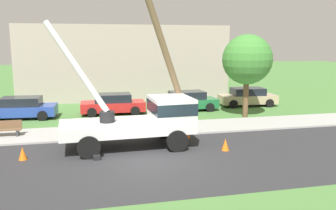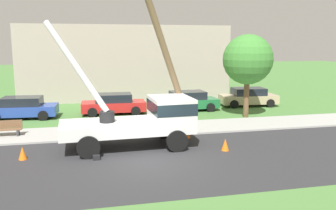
% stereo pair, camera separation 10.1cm
% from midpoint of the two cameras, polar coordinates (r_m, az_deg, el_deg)
% --- Properties ---
extents(ground_plane, '(120.00, 120.00, 0.00)m').
position_cam_midpoint_polar(ground_plane, '(26.82, -7.28, -0.79)').
color(ground_plane, '#477538').
extents(road_asphalt, '(80.00, 7.78, 0.01)m').
position_cam_midpoint_polar(road_asphalt, '(15.28, -2.84, -8.99)').
color(road_asphalt, '#2B2B2D').
rests_on(road_asphalt, ground).
extents(sidewalk_strip, '(80.00, 3.10, 0.10)m').
position_cam_midpoint_polar(sidewalk_strip, '(20.43, -5.48, -4.01)').
color(sidewalk_strip, '#9E9E99').
rests_on(sidewalk_strip, ground).
extents(utility_truck, '(6.84, 3.21, 5.98)m').
position_cam_midpoint_polar(utility_truck, '(17.16, -3.55, -2.02)').
color(utility_truck, silver).
rests_on(utility_truck, ground).
extents(leaning_utility_pole, '(3.76, 2.13, 8.40)m').
position_cam_midpoint_polar(leaning_utility_pole, '(17.93, -0.06, 7.80)').
color(leaning_utility_pole, brown).
rests_on(leaning_utility_pole, ground).
extents(traffic_cone_ahead, '(0.36, 0.36, 0.56)m').
position_cam_midpoint_polar(traffic_cone_ahead, '(16.93, 9.25, -6.24)').
color(traffic_cone_ahead, orange).
rests_on(traffic_cone_ahead, ground).
extents(traffic_cone_behind, '(0.36, 0.36, 0.56)m').
position_cam_midpoint_polar(traffic_cone_behind, '(16.65, -21.96, -7.12)').
color(traffic_cone_behind, orange).
rests_on(traffic_cone_behind, ground).
extents(traffic_cone_curbside, '(0.36, 0.36, 0.56)m').
position_cam_midpoint_polar(traffic_cone_curbside, '(18.85, 3.16, -4.44)').
color(traffic_cone_curbside, orange).
rests_on(traffic_cone_curbside, ground).
extents(parked_sedan_blue, '(4.52, 2.22, 1.42)m').
position_cam_midpoint_polar(parked_sedan_blue, '(25.43, -22.05, -0.40)').
color(parked_sedan_blue, '#263F99').
rests_on(parked_sedan_blue, ground).
extents(parked_sedan_red, '(4.46, 2.11, 1.42)m').
position_cam_midpoint_polar(parked_sedan_red, '(25.35, -8.53, 0.19)').
color(parked_sedan_red, '#B21E1E').
rests_on(parked_sedan_red, ground).
extents(parked_sedan_green, '(4.46, 2.12, 1.42)m').
position_cam_midpoint_polar(parked_sedan_green, '(26.34, 3.25, 0.65)').
color(parked_sedan_green, '#1E6638').
rests_on(parked_sedan_green, ground).
extents(parked_sedan_tan, '(4.53, 2.24, 1.42)m').
position_cam_midpoint_polar(parked_sedan_tan, '(28.96, 12.75, 1.26)').
color(parked_sedan_tan, tan).
rests_on(parked_sedan_tan, ground).
extents(park_bench, '(1.60, 0.45, 0.90)m').
position_cam_midpoint_polar(park_bench, '(20.68, -24.23, -3.50)').
color(park_bench, brown).
rests_on(park_bench, ground).
extents(roadside_tree_near, '(3.29, 3.29, 5.49)m').
position_cam_midpoint_polar(roadside_tree_near, '(24.24, 12.68, 7.02)').
color(roadside_tree_near, brown).
rests_on(roadside_tree_near, ground).
extents(lowrise_building_backdrop, '(18.00, 6.00, 6.40)m').
position_cam_midpoint_polar(lowrise_building_backdrop, '(33.20, -6.80, 6.84)').
color(lowrise_building_backdrop, '#A5998C').
rests_on(lowrise_building_backdrop, ground).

